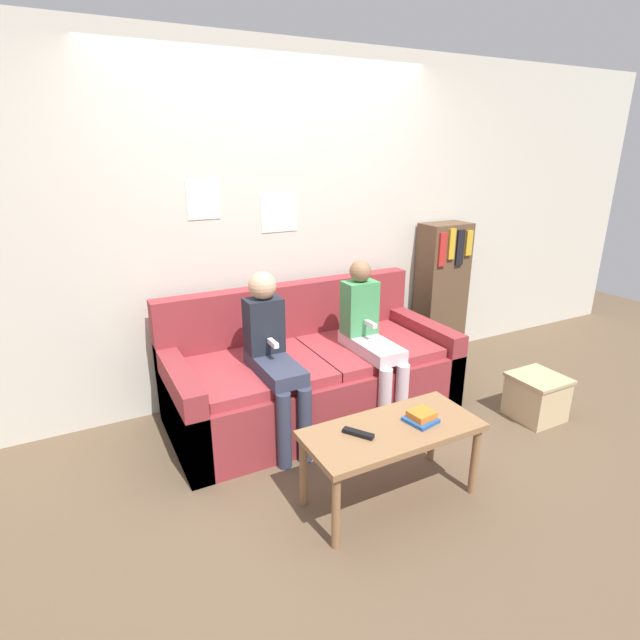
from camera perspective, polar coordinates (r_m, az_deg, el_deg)
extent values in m
plane|color=brown|center=(3.39, 3.58, -14.71)|extent=(10.00, 10.00, 0.00)
cube|color=beige|center=(3.86, -4.84, 10.40)|extent=(8.00, 0.06, 2.60)
cube|color=white|center=(3.62, -13.21, 13.23)|extent=(0.23, 0.00, 0.27)
cube|color=white|center=(3.82, -4.69, 12.08)|extent=(0.29, 0.00, 0.28)
cube|color=maroon|center=(3.68, -0.73, -7.75)|extent=(2.05, 0.92, 0.44)
cube|color=maroon|center=(3.83, -3.41, 0.73)|extent=(2.05, 0.14, 0.48)
cube|color=maroon|center=(3.37, -15.58, -9.69)|extent=(0.14, 0.92, 0.60)
cube|color=maroon|center=(4.13, 11.19, -3.81)|extent=(0.14, 0.92, 0.60)
cube|color=#A1343A|center=(3.39, -7.13, -5.69)|extent=(0.87, 0.76, 0.07)
cube|color=#A1343A|center=(3.75, 5.48, -3.07)|extent=(0.87, 0.76, 0.07)
cube|color=#8E6642|center=(2.79, 8.26, -12.39)|extent=(0.98, 0.44, 0.04)
cylinder|color=#8E6642|center=(2.60, 1.84, -21.10)|extent=(0.04, 0.04, 0.42)
cylinder|color=#8E6642|center=(3.05, 17.23, -15.13)|extent=(0.04, 0.04, 0.42)
cylinder|color=#8E6642|center=(2.85, -1.91, -16.92)|extent=(0.04, 0.04, 0.42)
cylinder|color=#8E6642|center=(3.27, 12.74, -12.20)|extent=(0.04, 0.04, 0.42)
cylinder|color=#33384C|center=(3.12, -4.12, -12.51)|extent=(0.09, 0.09, 0.51)
cylinder|color=#33384C|center=(3.16, -1.75, -11.92)|extent=(0.09, 0.09, 0.51)
cube|color=#33384C|center=(3.23, -5.17, -5.31)|extent=(0.23, 0.56, 0.09)
cube|color=#1E232D|center=(3.29, -6.44, -0.60)|extent=(0.24, 0.16, 0.37)
sphere|color=tan|center=(3.21, -6.61, 3.92)|extent=(0.18, 0.18, 0.18)
cube|color=white|center=(3.19, -5.39, -2.65)|extent=(0.03, 0.12, 0.03)
cylinder|color=silver|center=(3.43, 7.38, -9.42)|extent=(0.09, 0.09, 0.51)
cylinder|color=silver|center=(3.51, 9.29, -8.86)|extent=(0.09, 0.09, 0.51)
cube|color=silver|center=(3.55, 5.88, -3.00)|extent=(0.23, 0.56, 0.09)
cube|color=#429356|center=(3.60, 4.53, 1.43)|extent=(0.24, 0.16, 0.39)
sphere|color=#8C6647|center=(3.53, 4.65, 5.58)|extent=(0.16, 0.16, 0.16)
cube|color=white|center=(3.51, 5.80, -0.45)|extent=(0.03, 0.12, 0.03)
cube|color=black|center=(2.69, 4.39, -12.79)|extent=(0.13, 0.16, 0.02)
cube|color=#23519E|center=(2.85, 11.43, -11.13)|extent=(0.18, 0.18, 0.02)
cube|color=orange|center=(2.85, 11.54, -10.55)|extent=(0.14, 0.13, 0.04)
cube|color=brown|center=(4.66, 13.64, 3.00)|extent=(0.43, 0.26, 1.26)
cube|color=red|center=(4.36, 13.83, 7.81)|extent=(0.07, 0.02, 0.28)
cube|color=gold|center=(4.42, 14.83, 8.39)|extent=(0.06, 0.02, 0.26)
cube|color=black|center=(4.49, 15.71, 7.96)|extent=(0.08, 0.02, 0.31)
cube|color=gold|center=(4.55, 16.66, 8.43)|extent=(0.07, 0.02, 0.22)
cube|color=#CCB284|center=(4.00, 23.46, -8.22)|extent=(0.33, 0.33, 0.30)
cube|color=tan|center=(3.93, 23.78, -6.09)|extent=(0.35, 0.35, 0.02)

